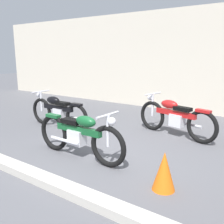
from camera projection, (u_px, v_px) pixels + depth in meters
name	position (u px, v px, depth m)	size (l,w,h in m)	color
ground_plane	(104.00, 154.00, 4.84)	(40.00, 40.00, 0.00)	#56565B
building_wall	(191.00, 61.00, 8.10)	(18.00, 0.30, 3.24)	beige
curb_strip	(45.00, 180.00, 3.71)	(18.00, 0.24, 0.12)	#B7B2A8
traffic_cone	(164.00, 171.00, 3.50)	(0.32, 0.32, 0.55)	orange
motorcycle_black	(58.00, 111.00, 6.49)	(1.98, 0.55, 0.89)	black
motorcycle_green	(79.00, 135.00, 4.56)	(2.02, 0.56, 0.91)	black
motorcycle_red	(175.00, 117.00, 5.81)	(2.02, 0.70, 0.92)	black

